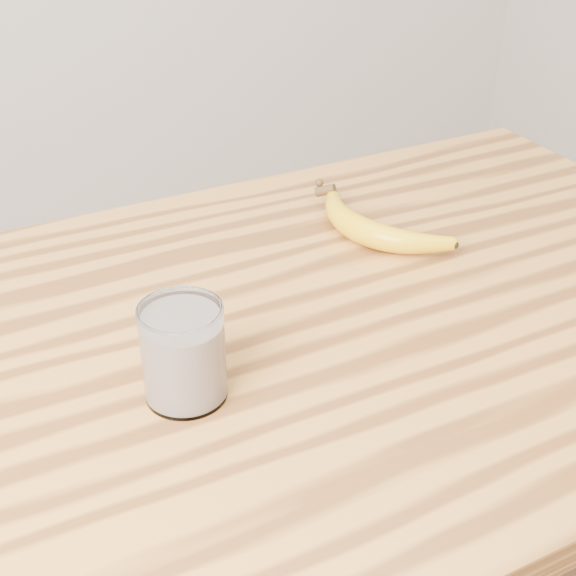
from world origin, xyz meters
name	(u,v)px	position (x,y,z in m)	size (l,w,h in m)	color
table	(330,394)	(0.00, 0.00, 0.77)	(1.20, 0.80, 0.90)	#B87B33
smoothie_glass	(184,355)	(-0.22, -0.07, 0.95)	(0.09, 0.09, 0.11)	white
banana	(365,232)	(0.12, 0.13, 0.92)	(0.12, 0.32, 0.04)	gold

